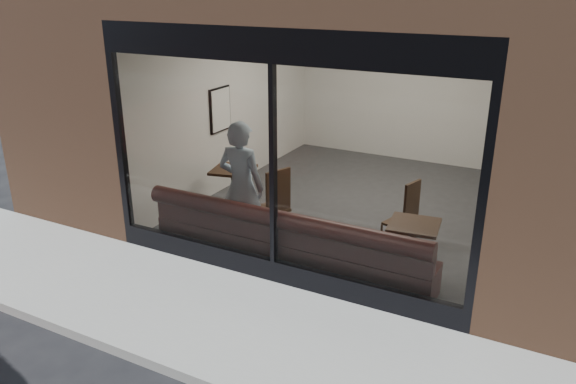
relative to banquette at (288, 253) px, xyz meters
The scene contains 21 objects.
ground 2.46m from the banquette, 90.00° to the right, with size 120.00×120.00×0.00m, color black.
sidewalk_near 1.47m from the banquette, 90.00° to the right, with size 40.00×2.00×0.01m, color gray.
kerb_near 2.51m from the banquette, 90.00° to the right, with size 40.00×0.10×0.12m, color gray.
host_building_pier_left 6.84m from the banquette, 124.05° to the left, with size 2.50×12.00×3.20m, color brown.
host_building_backfill 8.66m from the banquette, 90.00° to the left, with size 5.00×6.00×3.20m, color brown.
cafe_floor 2.56m from the banquette, 90.00° to the left, with size 6.00×6.00×0.00m, color #2D2D30.
cafe_ceiling 3.91m from the banquette, 90.00° to the left, with size 6.00×6.00×0.00m, color white.
cafe_wall_back 5.71m from the banquette, 90.00° to the left, with size 5.00×5.00×0.00m, color silver.
cafe_wall_left 3.82m from the banquette, 134.32° to the left, with size 6.00×6.00×0.00m, color silver.
cafe_wall_right 3.82m from the banquette, 45.68° to the left, with size 6.00×6.00×0.00m, color silver.
storefront_kick 0.41m from the banquette, 90.00° to the right, with size 5.00×0.10×0.30m, color black.
storefront_header 2.80m from the banquette, 90.00° to the right, with size 5.00×0.10×0.40m, color black.
storefront_mullion 1.38m from the banquette, 90.00° to the right, with size 0.06×0.10×2.50m, color black.
storefront_glass 1.39m from the banquette, 90.00° to the right, with size 4.80×4.80×0.00m, color white.
banquette is the anchor object (origin of this frame).
person 1.16m from the banquette, 164.78° to the left, with size 0.70×0.46×1.91m, color #A7C4D9.
cafe_table_left 2.26m from the banquette, 142.32° to the left, with size 0.66×0.66×0.04m, color #312013.
cafe_table_right 1.71m from the banquette, 19.69° to the left, with size 0.63×0.63×0.04m, color #312013.
cafe_chair_left 1.53m from the banquette, 128.32° to the left, with size 0.47×0.47×0.04m, color #312013.
cafe_chair_right 1.92m from the banquette, 57.41° to the left, with size 0.38×0.38×0.04m, color #312013.
wall_poster 3.48m from the banquette, 139.50° to the left, with size 0.02×0.55×0.73m, color white.
Camera 1 is at (3.16, -3.58, 3.70)m, focal length 35.00 mm.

